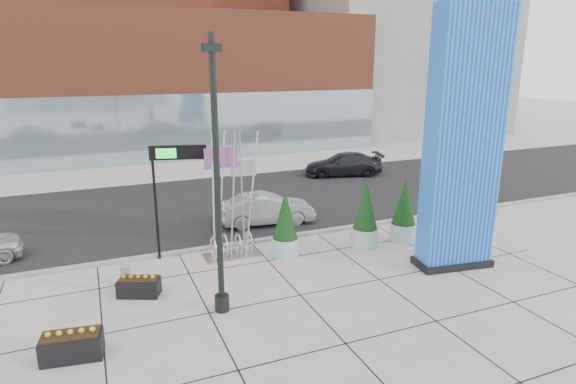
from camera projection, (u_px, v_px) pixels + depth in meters
name	position (u px, v px, depth m)	size (l,w,h in m)	color
ground	(261.00, 288.00, 16.07)	(160.00, 160.00, 0.00)	#9E9991
street_asphalt	(197.00, 207.00, 24.97)	(80.00, 12.00, 0.02)	black
curb_edge	(228.00, 245.00, 19.62)	(80.00, 0.30, 0.12)	gray
tower_podium	(161.00, 84.00, 39.04)	(34.00, 10.00, 11.00)	brown
tower_glass_front	(173.00, 128.00, 35.56)	(34.00, 0.60, 5.00)	#8CA5B2
building_grey_parking	(388.00, 45.00, 51.84)	(20.00, 18.00, 18.00)	slate
blue_pylon	(463.00, 147.00, 16.71)	(2.90, 1.59, 9.18)	#0C3AC0
lamp_post	(218.00, 207.00, 13.74)	(0.52, 0.44, 8.06)	black
public_art_sculpture	(231.00, 225.00, 18.36)	(2.15, 1.08, 4.88)	silver
concrete_bollard	(126.00, 275.00, 16.24)	(0.34, 0.34, 0.66)	gray
overhead_street_sign	(173.00, 161.00, 17.72)	(2.04, 0.67, 4.36)	black
round_planter_east	(404.00, 211.00, 20.01)	(1.08, 1.08, 2.70)	#95C8C2
round_planter_mid	(366.00, 216.00, 19.41)	(1.08, 1.08, 2.70)	#95C8C2
round_planter_west	(285.00, 225.00, 18.41)	(1.05, 1.05, 2.62)	#95C8C2
box_planter_north	(139.00, 286.00, 15.47)	(1.45, 1.11, 0.71)	black
box_planter_south	(72.00, 345.00, 12.18)	(1.56, 0.94, 0.81)	black
car_silver_mid	(267.00, 209.00, 22.18)	(1.50, 4.30, 1.42)	#929699
car_dark_east	(343.00, 164.00, 31.70)	(2.05, 5.05, 1.47)	black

